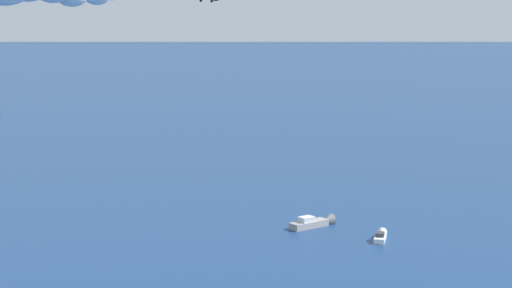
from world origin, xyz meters
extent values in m
cube|color=#9E9993|center=(14.93, 42.61, 0.64)|extent=(8.20, 6.23, 1.28)
cone|color=#9E9993|center=(19.16, 45.07, 0.64)|extent=(3.06, 3.24, 2.56)
cube|color=silver|center=(14.41, 42.31, 1.76)|extent=(3.45, 3.18, 0.96)
cube|color=white|center=(26.27, 31.80, 0.46)|extent=(3.67, 6.05, 0.92)
cone|color=white|center=(27.46, 35.12, 0.46)|extent=(2.23, 2.01, 1.85)
cube|color=#38383D|center=(26.13, 31.39, 1.27)|extent=(2.07, 2.40, 0.69)
cylinder|color=black|center=(-7.41, 5.94, 43.36)|extent=(0.46, 0.58, 0.61)
cylinder|color=black|center=(-5.92, 4.94, 43.27)|extent=(0.46, 0.58, 0.61)
camera|label=1|loc=(-13.92, -121.97, 42.84)|focal=62.25mm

